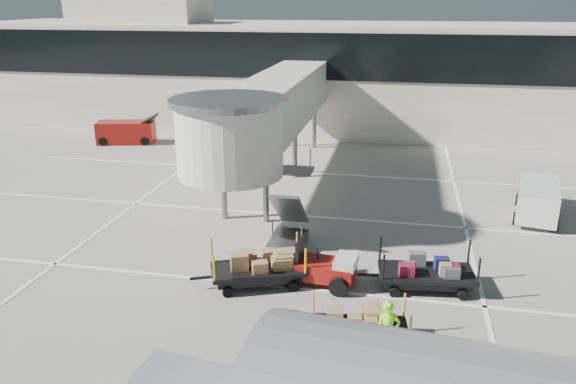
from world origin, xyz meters
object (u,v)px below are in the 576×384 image
minivan (538,197)px  suitcase_cart (427,274)px  baggage_tug (322,268)px  ground_worker (388,333)px  box_cart_near (360,328)px  box_cart_far (263,268)px  belt_loader (127,132)px

minivan → suitcase_cart: bearing=-110.8°
baggage_tug → minivan: size_ratio=0.59×
suitcase_cart → ground_worker: (-1.25, -4.65, 0.40)m
box_cart_near → ground_worker: ground_worker is taller
baggage_tug → box_cart_far: bearing=-161.3°
suitcase_cart → ground_worker: bearing=-112.1°
suitcase_cart → minivan: bearing=50.4°
minivan → belt_loader: (-25.69, 9.38, -0.19)m
minivan → box_cart_near: bearing=-109.2°
baggage_tug → box_cart_near: (1.66, -3.55, -0.06)m
box_cart_near → suitcase_cart: bearing=54.7°
belt_loader → box_cart_near: bearing=-63.0°
ground_worker → belt_loader: size_ratio=0.43×
baggage_tug → suitcase_cart: baggage_tug is taller
box_cart_near → baggage_tug: bearing=107.2°
baggage_tug → box_cart_near: 3.92m
ground_worker → belt_loader: bearing=117.3°
suitcase_cart → box_cart_near: bearing=-124.4°
belt_loader → ground_worker: bearing=-62.7°
suitcase_cart → belt_loader: 26.98m
suitcase_cart → belt_loader: size_ratio=0.93×
box_cart_far → belt_loader: size_ratio=0.91×
baggage_tug → suitcase_cart: (3.71, 0.41, -0.05)m
suitcase_cart → box_cart_far: size_ratio=1.01×
box_cart_near → box_cart_far: bearing=132.4°
box_cart_far → minivan: 14.32m
box_cart_near → minivan: bearing=51.1°
suitcase_cart → box_cart_far: suitcase_cart is taller
box_cart_far → minivan: bearing=17.5°
ground_worker → minivan: 14.45m
ground_worker → belt_loader: 29.39m
minivan → belt_loader: size_ratio=1.00×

